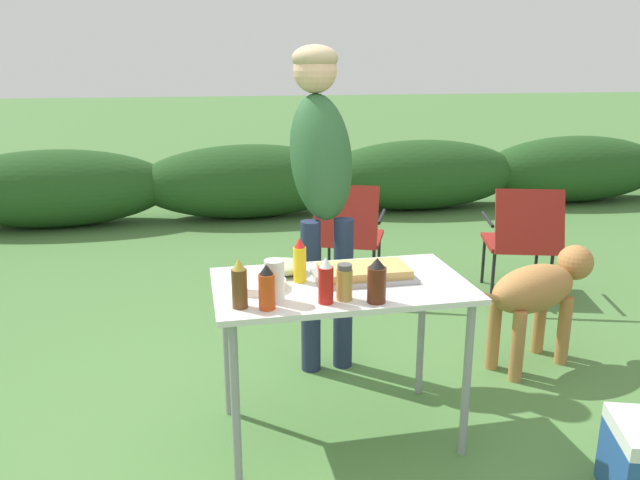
% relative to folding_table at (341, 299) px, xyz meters
% --- Properties ---
extents(ground_plane, '(60.00, 60.00, 0.00)m').
position_rel_folding_table_xyz_m(ground_plane, '(0.00, 0.00, -0.66)').
color(ground_plane, '#4C7A3D').
extents(shrub_hedge, '(14.40, 0.90, 0.80)m').
position_rel_folding_table_xyz_m(shrub_hedge, '(0.00, 4.30, -0.26)').
color(shrub_hedge, '#234C1E').
rests_on(shrub_hedge, ground).
extents(folding_table, '(1.10, 0.64, 0.74)m').
position_rel_folding_table_xyz_m(folding_table, '(0.00, 0.00, 0.00)').
color(folding_table, silver).
rests_on(folding_table, ground).
extents(food_tray, '(0.44, 0.25, 0.06)m').
position_rel_folding_table_xyz_m(food_tray, '(0.11, 0.03, 0.10)').
color(food_tray, '#9E9EA3').
rests_on(food_tray, folding_table).
extents(plate_stack, '(0.22, 0.22, 0.04)m').
position_rel_folding_table_xyz_m(plate_stack, '(-0.35, 0.00, 0.10)').
color(plate_stack, white).
rests_on(plate_stack, folding_table).
extents(mixing_bowl, '(0.19, 0.19, 0.06)m').
position_rel_folding_table_xyz_m(mixing_bowl, '(-0.22, 0.17, 0.11)').
color(mixing_bowl, '#ADBC99').
rests_on(mixing_bowl, folding_table).
extents(paper_cup_stack, '(0.08, 0.08, 0.17)m').
position_rel_folding_table_xyz_m(paper_cup_stack, '(-0.31, -0.15, 0.16)').
color(paper_cup_stack, white).
rests_on(paper_cup_stack, folding_table).
extents(beer_bottle, '(0.06, 0.06, 0.20)m').
position_rel_folding_table_xyz_m(beer_bottle, '(-0.45, -0.19, 0.17)').
color(beer_bottle, brown).
rests_on(beer_bottle, folding_table).
extents(spice_jar, '(0.07, 0.07, 0.15)m').
position_rel_folding_table_xyz_m(spice_jar, '(-0.03, -0.20, 0.15)').
color(spice_jar, '#B2893D').
rests_on(spice_jar, folding_table).
extents(hot_sauce_bottle, '(0.07, 0.07, 0.18)m').
position_rel_folding_table_xyz_m(hot_sauce_bottle, '(-0.35, -0.23, 0.16)').
color(hot_sauce_bottle, '#CC4214').
rests_on(hot_sauce_bottle, folding_table).
extents(mustard_bottle, '(0.06, 0.06, 0.20)m').
position_rel_folding_table_xyz_m(mustard_bottle, '(-0.17, 0.05, 0.17)').
color(mustard_bottle, yellow).
rests_on(mustard_bottle, folding_table).
extents(ketchup_bottle, '(0.06, 0.06, 0.19)m').
position_rel_folding_table_xyz_m(ketchup_bottle, '(-0.11, -0.22, 0.17)').
color(ketchup_bottle, red).
rests_on(ketchup_bottle, folding_table).
extents(bbq_sauce_bottle, '(0.08, 0.08, 0.19)m').
position_rel_folding_table_xyz_m(bbq_sauce_bottle, '(0.08, -0.25, 0.16)').
color(bbq_sauce_bottle, '#562314').
rests_on(bbq_sauce_bottle, folding_table).
extents(standing_person_in_gray_fleece, '(0.36, 0.50, 1.75)m').
position_rel_folding_table_xyz_m(standing_person_in_gray_fleece, '(0.08, 0.78, 0.47)').
color(standing_person_in_gray_fleece, '#232D4C').
rests_on(standing_person_in_gray_fleece, ground).
extents(dog, '(0.90, 0.45, 0.66)m').
position_rel_folding_table_xyz_m(dog, '(1.25, 0.45, -0.22)').
color(dog, '#B27A42').
rests_on(dog, ground).
extents(camp_chair_green_behind_table, '(0.65, 0.72, 0.83)m').
position_rel_folding_table_xyz_m(camp_chair_green_behind_table, '(0.50, 1.81, -0.20)').
color(camp_chair_green_behind_table, maroon).
rests_on(camp_chair_green_behind_table, ground).
extents(camp_chair_near_hedge, '(0.61, 0.70, 0.83)m').
position_rel_folding_table_xyz_m(camp_chair_near_hedge, '(1.68, 1.41, -0.20)').
color(camp_chair_near_hedge, maroon).
rests_on(camp_chair_near_hedge, ground).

